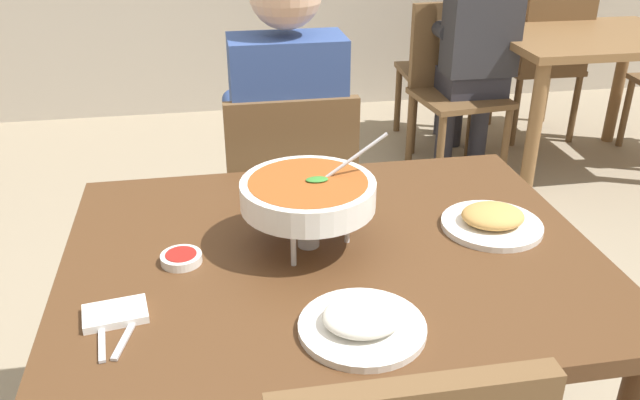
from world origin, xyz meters
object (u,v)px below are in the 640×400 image
chair_bg_left (455,59)px  chair_bg_right (545,58)px  sauce_dish (181,257)px  patron_bg_left (444,19)px  chair_diner_main (290,200)px  appetizer_plate (492,220)px  diner_main (287,132)px  chair_bg_middle (453,79)px  curry_bowl (308,195)px  rice_plate (363,322)px  patron_bg_middle (478,38)px  dining_table_main (331,289)px  dining_table_far (589,60)px

chair_bg_left → chair_bg_right: bearing=-7.0°
sauce_dish → patron_bg_left: 2.85m
chair_diner_main → chair_bg_left: size_ratio=1.00×
chair_diner_main → appetizer_plate: bearing=-61.1°
diner_main → chair_bg_middle: diner_main is taller
curry_bowl → sauce_dish: 0.31m
chair_bg_left → chair_bg_middle: bearing=-111.2°
chair_diner_main → curry_bowl: size_ratio=2.71×
chair_diner_main → rice_plate: chair_diner_main is taller
appetizer_plate → chair_bg_middle: size_ratio=0.27×
patron_bg_middle → chair_bg_middle: bearing=136.7°
chair_diner_main → patron_bg_middle: size_ratio=0.69×
dining_table_main → rice_plate: rice_plate is taller
dining_table_main → chair_diner_main: size_ratio=1.33×
curry_bowl → chair_bg_right: 2.99m
patron_bg_middle → chair_bg_left: bearing=81.1°
rice_plate → patron_bg_middle: (1.14, 2.27, -0.03)m
chair_bg_right → patron_bg_left: (-0.63, 0.07, 0.24)m
chair_bg_middle → patron_bg_middle: (0.08, -0.08, 0.24)m
curry_bowl → patron_bg_left: size_ratio=0.25×
chair_diner_main → rice_plate: (0.00, -1.05, 0.26)m
dining_table_main → appetizer_plate: bearing=4.3°
chair_diner_main → chair_bg_left: 2.09m
chair_bg_left → patron_bg_left: patron_bg_left is taller
patron_bg_middle → sauce_dish: bearing=-127.0°
dining_table_main → chair_diner_main: 0.76m
curry_bowl → chair_bg_left: (1.27, 2.42, -0.37)m
rice_plate → sauce_dish: rice_plate is taller
dining_table_far → chair_bg_right: size_ratio=1.11×
patron_bg_left → patron_bg_middle: 0.49m
sauce_dish → patron_bg_middle: bearing=53.0°
appetizer_plate → patron_bg_middle: size_ratio=0.18×
dining_table_main → chair_bg_middle: size_ratio=1.33×
chair_diner_main → rice_plate: bearing=-90.0°
curry_bowl → chair_bg_right: (1.82, 2.35, -0.37)m
dining_table_main → chair_bg_right: bearing=53.4°
curry_bowl → sauce_dish: curry_bowl is taller
appetizer_plate → chair_bg_right: bearing=59.7°
chair_bg_middle → rice_plate: bearing=-114.4°
curry_bowl → rice_plate: bearing=-81.5°
chair_diner_main → dining_table_far: bearing=33.4°
dining_table_far → chair_bg_middle: bearing=169.5°
chair_bg_right → chair_diner_main: bearing=-137.3°
dining_table_far → appetizer_plate: bearing=-125.9°
chair_bg_right → rice_plate: bearing=-123.4°
chair_diner_main → patron_bg_left: size_ratio=0.69×
diner_main → chair_bg_left: diner_main is taller
sauce_dish → chair_bg_left: 2.90m
chair_bg_left → patron_bg_left: (-0.09, 0.01, 0.24)m
chair_bg_middle → patron_bg_middle: size_ratio=0.69×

